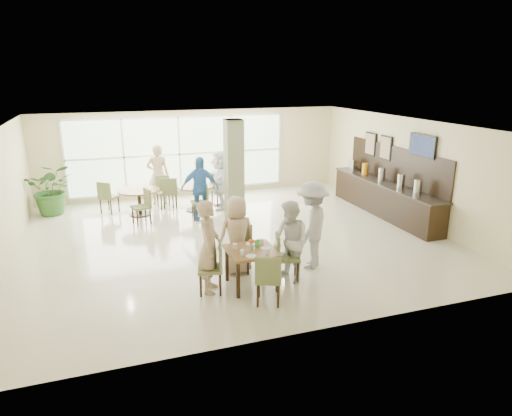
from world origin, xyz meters
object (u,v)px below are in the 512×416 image
object	(u,v)px
potted_plant	(52,189)
teen_standing	(312,225)
teen_left	(209,247)
teen_far	(237,235)
main_table	(252,255)
round_table_left	(139,195)
adult_b	(220,180)
teen_right	(290,242)
round_table_right	(196,192)
buffet_counter	(385,196)
adult_a	(200,188)
adult_standing	(158,175)

from	to	relation	value
potted_plant	teen_standing	bearing A→B (deg)	-46.91
potted_plant	teen_left	bearing A→B (deg)	-63.09
teen_standing	teen_far	bearing A→B (deg)	-56.56
main_table	round_table_left	world-z (taller)	same
teen_far	adult_b	bearing A→B (deg)	-106.03
potted_plant	teen_right	world-z (taller)	teen_right
round_table_right	teen_right	size ratio (longest dim) A/B	0.66
teen_far	adult_b	distance (m)	4.69
teen_left	round_table_left	bearing A→B (deg)	27.82
buffet_counter	teen_far	distance (m)	5.73
teen_right	adult_b	xyz separation A→B (m)	(-0.03, 5.33, 0.06)
teen_left	adult_b	xyz separation A→B (m)	(1.56, 5.25, -0.01)
round_table_left	adult_b	distance (m)	2.39
adult_a	adult_standing	distance (m)	2.12
main_table	adult_a	size ratio (longest dim) A/B	0.52
potted_plant	buffet_counter	bearing A→B (deg)	-19.07
buffet_counter	teen_far	world-z (taller)	buffet_counter
round_table_left	teen_standing	size ratio (longest dim) A/B	0.64
main_table	potted_plant	world-z (taller)	potted_plant
teen_far	adult_standing	size ratio (longest dim) A/B	0.86
main_table	round_table_right	size ratio (longest dim) A/B	0.86
adult_a	adult_standing	xyz separation A→B (m)	(-0.89, 1.93, 0.05)
round_table_left	teen_far	bearing A→B (deg)	-71.97
teen_right	adult_standing	world-z (taller)	adult_standing
teen_right	teen_left	bearing A→B (deg)	-110.58
buffet_counter	teen_left	distance (m)	6.66
adult_standing	teen_left	bearing A→B (deg)	96.25
adult_standing	teen_far	bearing A→B (deg)	103.59
teen_left	teen_right	bearing A→B (deg)	-73.89
main_table	teen_far	distance (m)	0.73
main_table	potted_plant	distance (m)	7.44
round_table_left	teen_standing	world-z (taller)	teen_standing
potted_plant	teen_far	world-z (taller)	teen_far
teen_left	adult_standing	bearing A→B (deg)	20.34
teen_standing	adult_b	distance (m)	4.88
adult_standing	round_table_right	bearing A→B (deg)	137.32
teen_right	adult_a	world-z (taller)	adult_a
teen_standing	buffet_counter	bearing A→B (deg)	168.17
round_table_right	adult_b	size ratio (longest dim) A/B	0.61
adult_a	round_table_left	bearing A→B (deg)	151.92
round_table_left	adult_a	bearing A→B (deg)	-31.13
round_table_right	adult_a	xyz separation A→B (m)	(-0.05, -0.88, 0.32)
teen_far	adult_standing	world-z (taller)	adult_standing
teen_left	teen_far	size ratio (longest dim) A/B	1.10
main_table	potted_plant	size ratio (longest dim) A/B	0.61
main_table	round_table_left	bearing A→B (deg)	106.52
round_table_left	teen_left	size ratio (longest dim) A/B	0.67
main_table	adult_standing	bearing A→B (deg)	98.22
teen_right	adult_b	bearing A→B (deg)	162.78
buffet_counter	teen_left	bearing A→B (deg)	-152.24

